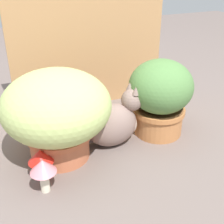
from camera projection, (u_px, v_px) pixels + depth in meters
name	position (u px, v px, depth m)	size (l,w,h in m)	color
ground_plane	(112.00, 153.00, 1.50)	(6.00, 6.00, 0.00)	#6A5C57
cardboard_backdrop	(89.00, 36.00, 1.78)	(0.93, 0.03, 0.87)	tan
grass_planter	(57.00, 111.00, 1.37)	(0.49, 0.49, 0.43)	#BD6643
leafy_planter	(160.00, 95.00, 1.57)	(0.33, 0.33, 0.40)	#B77240
cat	(115.00, 122.00, 1.52)	(0.38, 0.19, 0.32)	gray
mushroom_ornament_red	(41.00, 158.00, 1.30)	(0.11, 0.11, 0.14)	silver
mushroom_ornament_pink	(43.00, 169.00, 1.21)	(0.11, 0.11, 0.15)	#EEE5C7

